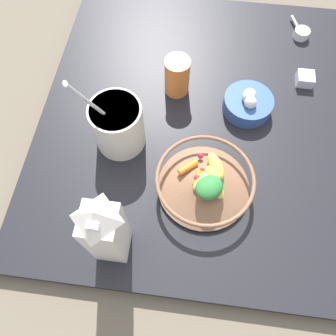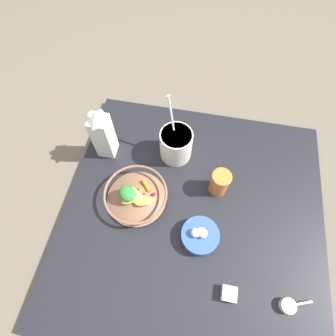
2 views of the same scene
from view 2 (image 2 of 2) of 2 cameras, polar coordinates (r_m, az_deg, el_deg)
The scene contains 9 objects.
ground_plane at distance 1.04m, azimuth 5.27°, elevation -10.38°, with size 6.00×6.00×0.00m, color #665B4C.
countertop at distance 1.03m, azimuth 5.35°, elevation -10.11°, with size 0.98×0.98×0.03m.
fruit_bowl at distance 1.00m, azimuth -7.04°, elevation -5.97°, with size 0.24×0.24×0.09m.
milk_carton at distance 1.05m, azimuth -14.08°, elevation 7.31°, with size 0.07×0.07×0.25m.
yogurt_tub at distance 1.05m, azimuth 1.75°, elevation 5.32°, with size 0.14×0.13×0.27m.
drinking_cup at distance 1.01m, azimuth 11.17°, elevation -3.09°, with size 0.07×0.07×0.11m.
spice_jar at distance 0.97m, azimuth 13.10°, elevation -25.11°, with size 0.05×0.05×0.03m.
measuring_scoop at distance 1.02m, azimuth 24.75°, elevation -25.58°, with size 0.06×0.10×0.03m.
garlic_bowl at distance 0.96m, azimuth 6.94°, elevation -14.39°, with size 0.14×0.14×0.07m.
Camera 2 is at (0.32, -0.04, 0.99)m, focal length 28.00 mm.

